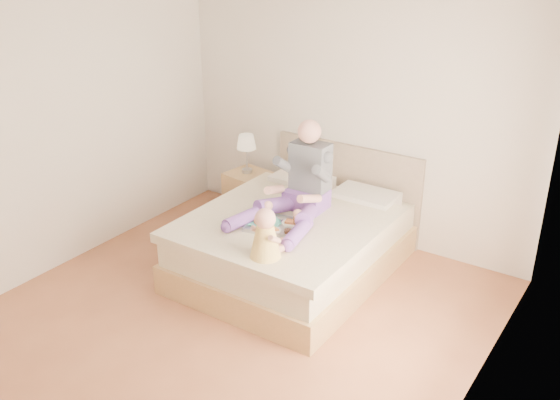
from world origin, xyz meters
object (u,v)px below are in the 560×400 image
Objects in this scene: bed at (298,239)px; baby at (266,237)px; tray at (275,223)px; adult at (300,187)px; nightstand at (250,198)px.

baby is (0.25, -0.88, 0.47)m from bed.
adult is at bearing 70.16° from tray.
bed is at bearing 121.14° from baby.
baby is at bearing -76.13° from adult.
bed is at bearing -21.65° from nightstand.
tray is at bearing -95.23° from adult.
adult is (1.02, -0.59, 0.58)m from nightstand.
adult reaches higher than nightstand.
adult is at bearing -25.74° from bed.
adult is at bearing 120.06° from baby.
tray reaches higher than nightstand.
bed is 0.50m from tray.
nightstand is 1.03× the size of tray.
nightstand is 1.98m from baby.
tray is (-0.03, -0.37, -0.23)m from adult.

